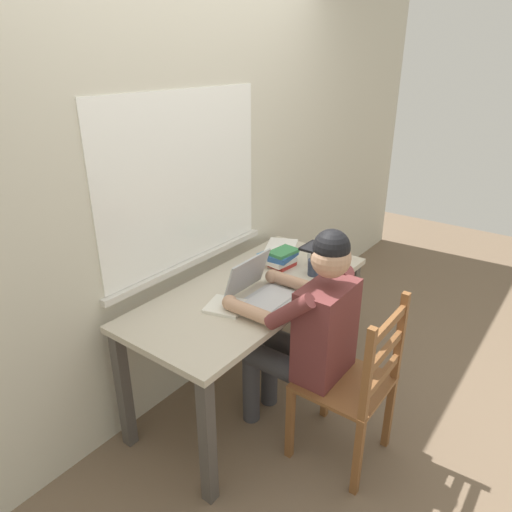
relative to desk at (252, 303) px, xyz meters
The scene contains 13 objects.
ground_plane 0.65m from the desk, ahead, with size 8.00×8.00×0.00m, color brown.
back_wall 0.77m from the desk, 90.20° to the left, with size 6.00×0.08×2.60m.
desk is the anchor object (origin of this frame).
seated_person 0.43m from the desk, 100.92° to the right, with size 0.50×0.60×1.25m.
wooden_chair 0.73m from the desk, 96.60° to the right, with size 0.42×0.42×0.94m.
laptop 0.20m from the desk, 121.14° to the right, with size 0.33×0.30×0.23m.
computer_mouse 0.26m from the desk, 43.27° to the right, with size 0.06×0.10×0.03m, color #ADAFB2.
coffee_mug_white 0.52m from the desk, 14.59° to the right, with size 0.12×0.08×0.09m.
coffee_mug_dark 0.44m from the desk, 28.17° to the right, with size 0.12×0.08×0.10m.
book_stack_main 0.38m from the desk, ahead, with size 0.21×0.16×0.11m.
paper_pile_near_laptop 0.28m from the desk, behind, with size 0.19×0.19×0.02m, color silver.
paper_pile_back_corner 0.66m from the desk, 18.93° to the left, with size 0.25×0.20×0.01m, color white.
landscape_photo_print 0.52m from the desk, 25.14° to the left, with size 0.13×0.09×0.00m, color teal.
Camera 1 is at (-1.86, -1.43, 1.98)m, focal length 32.68 mm.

